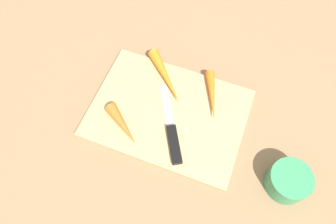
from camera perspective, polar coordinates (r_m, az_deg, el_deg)
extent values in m
plane|color=#8C6D4C|center=(0.75, 0.00, -0.42)|extent=(1.40, 1.40, 0.00)
cube|color=tan|center=(0.74, 0.00, -0.21)|extent=(0.36, 0.26, 0.01)
cube|color=#B7B7BC|center=(0.74, -0.18, 1.04)|extent=(0.07, 0.10, 0.00)
cube|color=black|center=(0.70, 1.12, -5.95)|extent=(0.06, 0.09, 0.01)
cone|color=orange|center=(0.77, -0.40, 6.46)|extent=(0.13, 0.13, 0.03)
cone|color=orange|center=(0.75, 8.04, 3.00)|extent=(0.07, 0.13, 0.02)
cone|color=orange|center=(0.71, -8.24, -2.40)|extent=(0.11, 0.09, 0.03)
cylinder|color=#388C59|center=(0.71, 21.12, -11.70)|extent=(0.09, 0.09, 0.05)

